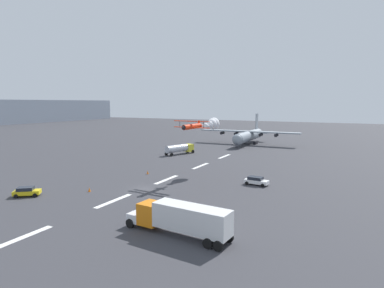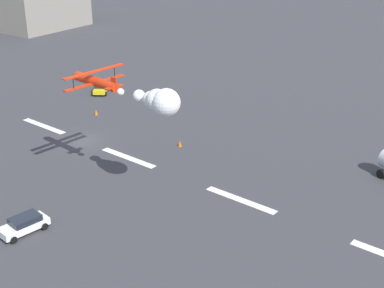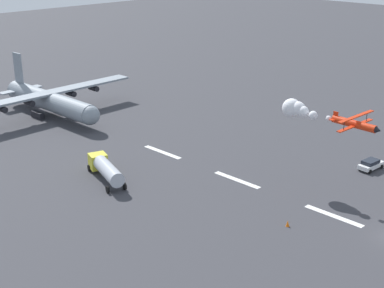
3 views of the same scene
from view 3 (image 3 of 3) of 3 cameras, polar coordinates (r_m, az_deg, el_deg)
The scene contains 8 objects.
runway_stripe_4 at distance 71.69m, azimuth 14.28°, elevation -7.13°, with size 8.00×0.90×0.01m, color white.
runway_stripe_5 at distance 79.58m, azimuth 4.62°, elevation -3.67°, with size 8.00×0.90×0.01m, color white.
runway_stripe_6 at distance 89.52m, azimuth -3.03°, elevation -0.83°, with size 8.00×0.90×0.01m, color white.
cargo_transport_plane at distance 109.09m, azimuth -14.07°, elevation 4.27°, with size 27.25×36.50×10.85m.
stunt_biplane_red at distance 75.91m, azimuth 11.65°, elevation 3.26°, with size 14.59×7.42×2.57m.
fuel_tanker_truck at distance 79.54m, azimuth -8.81°, elevation -2.50°, with size 9.90×5.58×2.90m.
followme_car_yellow at distance 86.71m, azimuth 17.82°, elevation -1.98°, with size 2.38×4.48×1.52m.
traffic_cone_far at distance 67.95m, azimuth 9.75°, elevation -8.02°, with size 0.44×0.44×0.75m, color orange.
Camera 3 is at (-22.71, 56.23, 32.34)m, focal length 52.16 mm.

